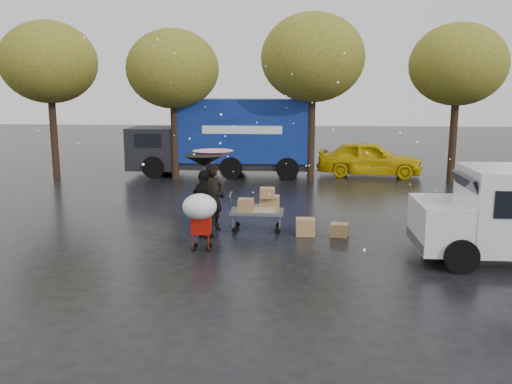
# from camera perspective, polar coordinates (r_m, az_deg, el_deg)

# --- Properties ---
(ground) EXTENTS (90.00, 90.00, 0.00)m
(ground) POSITION_cam_1_polar(r_m,az_deg,el_deg) (14.27, -3.45, -5.37)
(ground) COLOR black
(ground) RESTS_ON ground
(person_pink) EXTENTS (0.76, 0.83, 1.90)m
(person_pink) POSITION_cam_1_polar(r_m,az_deg,el_deg) (15.32, -4.48, -0.60)
(person_pink) COLOR black
(person_pink) RESTS_ON ground
(person_middle) EXTENTS (0.88, 0.72, 1.66)m
(person_middle) POSITION_cam_1_polar(r_m,az_deg,el_deg) (15.80, -4.75, -0.68)
(person_middle) COLOR black
(person_middle) RESTS_ON ground
(person_black) EXTENTS (1.09, 1.08, 1.85)m
(person_black) POSITION_cam_1_polar(r_m,az_deg,el_deg) (14.60, -5.46, -1.28)
(person_black) COLOR black
(person_black) RESTS_ON ground
(umbrella_pink) EXTENTS (1.14, 1.14, 2.28)m
(umbrella_pink) POSITION_cam_1_polar(r_m,az_deg,el_deg) (15.13, -4.55, 3.79)
(umbrella_pink) COLOR #4C4C4C
(umbrella_pink) RESTS_ON ground
(umbrella_black) EXTENTS (1.07, 1.07, 2.25)m
(umbrella_black) POSITION_cam_1_polar(r_m,az_deg,el_deg) (14.40, -5.54, 3.28)
(umbrella_black) COLOR #4C4C4C
(umbrella_black) RESTS_ON ground
(vendor_cart) EXTENTS (1.52, 0.80, 1.27)m
(vendor_cart) POSITION_cam_1_polar(r_m,az_deg,el_deg) (15.27, 0.41, -1.46)
(vendor_cart) COLOR slate
(vendor_cart) RESTS_ON ground
(shopping_cart) EXTENTS (0.84, 0.84, 1.46)m
(shopping_cart) POSITION_cam_1_polar(r_m,az_deg,el_deg) (13.33, -5.92, -1.86)
(shopping_cart) COLOR #AC1309
(shopping_cart) RESTS_ON ground
(blue_truck) EXTENTS (8.30, 2.60, 3.50)m
(blue_truck) POSITION_cam_1_polar(r_m,az_deg,el_deg) (25.06, -3.11, 5.77)
(blue_truck) COLOR navy
(blue_truck) RESTS_ON ground
(box_ground_near) EXTENTS (0.54, 0.44, 0.47)m
(box_ground_near) POSITION_cam_1_polar(r_m,az_deg,el_deg) (14.98, 5.22, -3.68)
(box_ground_near) COLOR #976642
(box_ground_near) RESTS_ON ground
(box_ground_far) EXTENTS (0.53, 0.45, 0.36)m
(box_ground_far) POSITION_cam_1_polar(r_m,az_deg,el_deg) (15.00, 8.80, -3.96)
(box_ground_far) COLOR #976642
(box_ground_far) RESTS_ON ground
(yellow_taxi) EXTENTS (4.96, 2.51, 1.62)m
(yellow_taxi) POSITION_cam_1_polar(r_m,az_deg,el_deg) (25.45, 11.86, 3.48)
(yellow_taxi) COLOR yellow
(yellow_taxi) RESTS_ON ground
(tree_row) EXTENTS (21.60, 4.40, 7.12)m
(tree_row) POSITION_cam_1_polar(r_m,az_deg,el_deg) (23.71, -1.40, 13.39)
(tree_row) COLOR black
(tree_row) RESTS_ON ground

